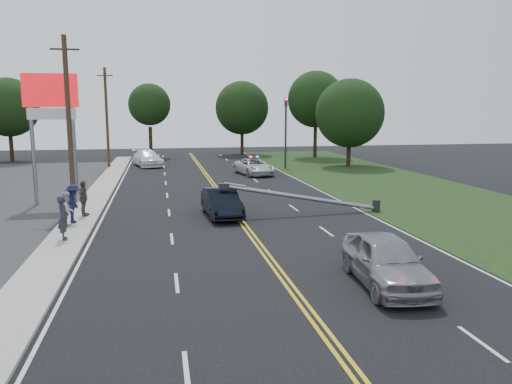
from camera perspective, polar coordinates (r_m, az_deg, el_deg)
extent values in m
plane|color=black|center=(19.81, 1.59, -7.74)|extent=(120.00, 120.00, 0.00)
cube|color=#ADA79C|center=(29.36, -19.13, -2.49)|extent=(1.80, 70.00, 0.12)
cube|color=black|center=(34.00, 20.46, -1.10)|extent=(12.00, 80.00, 0.01)
cube|color=gold|center=(29.36, -2.67, -2.08)|extent=(0.36, 80.00, 0.00)
cylinder|color=gray|center=(33.42, -24.12, 4.55)|extent=(0.24, 0.24, 7.00)
cylinder|color=gray|center=(32.96, -20.04, 4.75)|extent=(0.24, 0.24, 7.00)
cube|color=red|center=(33.11, -22.47, 10.69)|extent=(3.20, 0.35, 2.00)
cube|color=white|center=(33.09, -22.32, 8.28)|extent=(2.80, 0.30, 0.70)
cylinder|color=#2D2D30|center=(50.10, 3.41, 6.67)|extent=(0.20, 0.20, 7.00)
cube|color=#2D2D30|center=(50.06, 3.45, 10.22)|extent=(0.28, 0.28, 0.90)
sphere|color=#FF0C07|center=(49.91, 3.50, 10.57)|extent=(0.22, 0.22, 0.22)
cylinder|color=#2D2D30|center=(29.68, 13.58, -1.54)|extent=(0.44, 0.44, 0.70)
cylinder|color=gray|center=(28.03, 5.36, -0.64)|extent=(8.90, 0.24, 1.80)
cube|color=#2D2D30|center=(27.00, -3.68, 0.68)|extent=(0.55, 0.32, 0.30)
cylinder|color=#382619|center=(30.90, -20.59, 7.24)|extent=(0.28, 0.28, 10.00)
cube|color=#382619|center=(31.08, -21.04, 14.99)|extent=(1.60, 0.10, 0.10)
cylinder|color=#382619|center=(52.73, -16.68, 8.07)|extent=(0.28, 0.28, 10.00)
cube|color=#382619|center=(52.83, -16.89, 12.62)|extent=(1.60, 0.10, 0.10)
cylinder|color=black|center=(63.83, -26.18, 4.76)|extent=(0.44, 0.44, 3.56)
sphere|color=black|center=(63.70, -26.46, 8.67)|extent=(6.66, 6.66, 6.66)
cylinder|color=black|center=(63.79, -11.94, 5.61)|extent=(0.44, 0.44, 3.77)
sphere|color=black|center=(63.68, -12.08, 9.75)|extent=(5.14, 5.14, 5.14)
cylinder|color=black|center=(66.35, -1.61, 5.84)|extent=(0.44, 0.44, 3.54)
sphere|color=black|center=(66.23, -1.62, 9.58)|extent=(6.96, 6.96, 6.96)
cylinder|color=black|center=(62.86, 6.77, 5.86)|extent=(0.44, 0.44, 4.14)
sphere|color=black|center=(62.76, 6.86, 10.47)|extent=(6.93, 6.93, 6.93)
cylinder|color=black|center=(53.25, 10.54, 4.64)|extent=(0.44, 0.44, 3.20)
sphere|color=black|center=(53.08, 10.67, 8.85)|extent=(7.09, 7.09, 7.09)
imported|color=black|center=(27.53, -3.96, -1.24)|extent=(1.96, 4.79, 1.54)
imported|color=gray|center=(17.38, 14.66, -7.57)|extent=(2.44, 5.17, 1.71)
imported|color=silver|center=(45.43, -0.22, 2.92)|extent=(3.36, 5.63, 1.47)
imported|color=white|center=(53.53, -12.30, 3.78)|extent=(3.63, 6.09, 1.65)
imported|color=#292A31|center=(23.69, -21.16, -2.76)|extent=(0.62, 0.81, 1.98)
imported|color=#BAB9BF|center=(26.30, -20.75, -1.84)|extent=(0.81, 0.96, 1.75)
imported|color=#18193C|center=(27.04, -20.16, -1.28)|extent=(0.81, 1.32, 1.97)
imported|color=#5D4E4A|center=(28.62, -19.11, -0.68)|extent=(0.64, 1.20, 1.95)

